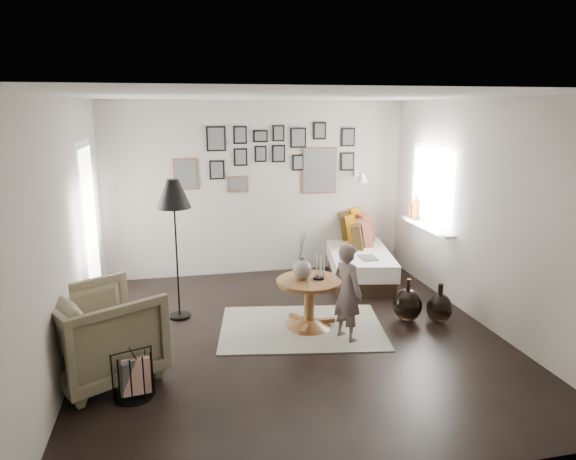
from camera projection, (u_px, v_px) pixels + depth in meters
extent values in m
plane|color=black|center=(293.00, 336.00, 5.73)|extent=(4.80, 4.80, 0.00)
plane|color=#A39B8F|center=(258.00, 189.00, 7.71)|extent=(4.50, 0.00, 4.50)
plane|color=#A39B8F|center=(382.00, 305.00, 3.15)|extent=(4.50, 0.00, 4.50)
plane|color=#A39B8F|center=(67.00, 233.00, 4.96)|extent=(0.00, 4.80, 4.80)
plane|color=#A39B8F|center=(484.00, 213.00, 5.90)|extent=(0.00, 4.80, 4.80)
plane|color=white|center=(294.00, 96.00, 5.13)|extent=(4.80, 4.80, 0.00)
plane|color=white|center=(90.00, 230.00, 6.16)|extent=(0.00, 2.14, 2.14)
plane|color=white|center=(90.00, 230.00, 6.16)|extent=(0.00, 1.88, 1.88)
plane|color=white|center=(90.00, 230.00, 6.16)|extent=(0.00, 1.93, 1.93)
plane|color=white|center=(433.00, 186.00, 7.00)|extent=(0.00, 1.30, 1.30)
plane|color=white|center=(433.00, 186.00, 7.00)|extent=(0.00, 1.14, 1.14)
cube|color=white|center=(426.00, 226.00, 7.12)|extent=(0.15, 1.32, 0.04)
cylinder|color=#8C4C14|center=(416.00, 210.00, 7.41)|extent=(0.10, 0.10, 0.28)
cylinder|color=#8C4C14|center=(410.00, 210.00, 7.58)|extent=(0.08, 0.08, 0.22)
cube|color=brown|center=(186.00, 174.00, 7.41)|extent=(0.35, 0.03, 0.45)
cube|color=black|center=(186.00, 174.00, 7.40)|extent=(0.30, 0.01, 0.40)
cube|color=black|center=(216.00, 139.00, 7.39)|extent=(0.28, 0.03, 0.36)
cube|color=black|center=(216.00, 139.00, 7.38)|extent=(0.23, 0.01, 0.31)
cube|color=black|center=(217.00, 170.00, 7.50)|extent=(0.22, 0.03, 0.28)
cube|color=black|center=(217.00, 170.00, 7.48)|extent=(0.17, 0.01, 0.23)
cube|color=black|center=(240.00, 135.00, 7.45)|extent=(0.20, 0.03, 0.26)
cube|color=black|center=(240.00, 135.00, 7.44)|extent=(0.15, 0.01, 0.21)
cube|color=black|center=(241.00, 157.00, 7.53)|extent=(0.20, 0.03, 0.26)
cube|color=black|center=(241.00, 157.00, 7.51)|extent=(0.15, 0.01, 0.21)
cube|color=black|center=(260.00, 136.00, 7.52)|extent=(0.22, 0.03, 0.18)
cube|color=black|center=(261.00, 136.00, 7.51)|extent=(0.17, 0.01, 0.13)
cube|color=black|center=(261.00, 154.00, 7.58)|extent=(0.18, 0.03, 0.24)
cube|color=black|center=(261.00, 154.00, 7.57)|extent=(0.13, 0.01, 0.19)
cube|color=black|center=(278.00, 133.00, 7.57)|extent=(0.18, 0.03, 0.24)
cube|color=black|center=(279.00, 133.00, 7.55)|extent=(0.13, 0.01, 0.19)
cube|color=black|center=(278.00, 154.00, 7.64)|extent=(0.20, 0.03, 0.26)
cube|color=black|center=(279.00, 154.00, 7.62)|extent=(0.15, 0.01, 0.21)
cube|color=black|center=(298.00, 138.00, 7.65)|extent=(0.24, 0.03, 0.30)
cube|color=black|center=(298.00, 138.00, 7.63)|extent=(0.19, 0.01, 0.25)
cube|color=black|center=(298.00, 163.00, 7.73)|extent=(0.18, 0.03, 0.24)
cube|color=black|center=(298.00, 163.00, 7.72)|extent=(0.13, 0.01, 0.19)
cube|color=brown|center=(319.00, 171.00, 7.83)|extent=(0.55, 0.03, 0.70)
cube|color=black|center=(319.00, 171.00, 7.82)|extent=(0.50, 0.01, 0.65)
cube|color=black|center=(320.00, 131.00, 7.69)|extent=(0.20, 0.03, 0.26)
cube|color=black|center=(320.00, 131.00, 7.68)|extent=(0.15, 0.01, 0.21)
cube|color=black|center=(348.00, 137.00, 7.81)|extent=(0.22, 0.03, 0.28)
cube|color=black|center=(348.00, 137.00, 7.79)|extent=(0.17, 0.01, 0.23)
cube|color=black|center=(347.00, 161.00, 7.90)|extent=(0.22, 0.03, 0.28)
cube|color=black|center=(348.00, 162.00, 7.88)|extent=(0.17, 0.01, 0.23)
cube|color=brown|center=(238.00, 184.00, 7.61)|extent=(0.30, 0.03, 0.24)
cube|color=black|center=(238.00, 184.00, 7.59)|extent=(0.25, 0.01, 0.19)
cube|color=white|center=(356.00, 173.00, 7.96)|extent=(0.06, 0.04, 0.10)
cylinder|color=white|center=(359.00, 173.00, 7.84)|extent=(0.02, 0.24, 0.02)
cone|color=white|center=(362.00, 178.00, 7.73)|extent=(0.18, 0.18, 0.14)
cube|color=beige|center=(302.00, 327.00, 5.94)|extent=(2.05, 1.60, 0.01)
cone|color=brown|center=(309.00, 323.00, 5.94)|extent=(0.55, 0.55, 0.11)
cylinder|color=brown|center=(309.00, 303.00, 5.88)|extent=(0.12, 0.12, 0.43)
cylinder|color=brown|center=(309.00, 281.00, 5.82)|extent=(0.75, 0.75, 0.04)
ellipsoid|color=black|center=(302.00, 270.00, 5.79)|extent=(0.21, 0.21, 0.23)
cylinder|color=black|center=(302.00, 258.00, 5.76)|extent=(0.06, 0.06, 0.04)
cylinder|color=black|center=(319.00, 278.00, 5.83)|extent=(0.13, 0.13, 0.02)
cube|color=black|center=(357.00, 269.00, 7.75)|extent=(1.14, 1.99, 0.22)
cube|color=silver|center=(358.00, 256.00, 7.70)|extent=(1.21, 2.06, 0.24)
cube|color=#B7670A|center=(343.00, 221.00, 8.35)|extent=(0.26, 0.56, 0.55)
cube|color=#342510|center=(337.00, 225.00, 8.23)|extent=(0.35, 0.54, 0.49)
cube|color=maroon|center=(356.00, 227.00, 8.14)|extent=(0.27, 0.49, 0.47)
cube|color=#B7670A|center=(347.00, 230.00, 7.97)|extent=(0.32, 0.49, 0.45)
cube|color=maroon|center=(360.00, 233.00, 7.84)|extent=(0.21, 0.42, 0.41)
cube|color=#342510|center=(357.00, 236.00, 7.68)|extent=(0.35, 0.44, 0.39)
cube|color=black|center=(368.00, 258.00, 7.13)|extent=(0.22, 0.30, 0.02)
imported|color=brown|center=(102.00, 334.00, 4.77)|extent=(1.29, 1.28, 0.87)
cube|color=silver|center=(106.00, 327.00, 4.82)|extent=(0.54, 0.54, 0.18)
cylinder|color=black|center=(180.00, 316.00, 6.25)|extent=(0.26, 0.26, 0.03)
cylinder|color=black|center=(177.00, 258.00, 6.08)|extent=(0.02, 0.02, 1.50)
cone|color=black|center=(173.00, 194.00, 5.90)|extent=(0.39, 0.39, 0.34)
cube|color=black|center=(133.00, 376.00, 4.49)|extent=(0.25, 0.22, 0.33)
cube|color=silver|center=(137.00, 376.00, 4.48)|extent=(0.25, 0.12, 0.33)
ellipsoid|color=black|center=(408.00, 305.00, 6.10)|extent=(0.35, 0.35, 0.40)
cylinder|color=black|center=(409.00, 284.00, 6.04)|extent=(0.06, 0.06, 0.12)
ellipsoid|color=black|center=(439.00, 308.00, 6.06)|extent=(0.31, 0.31, 0.35)
cylinder|color=black|center=(441.00, 289.00, 6.01)|extent=(0.06, 0.06, 0.12)
imported|color=#614F4C|center=(347.00, 292.00, 5.54)|extent=(0.40, 0.47, 1.09)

